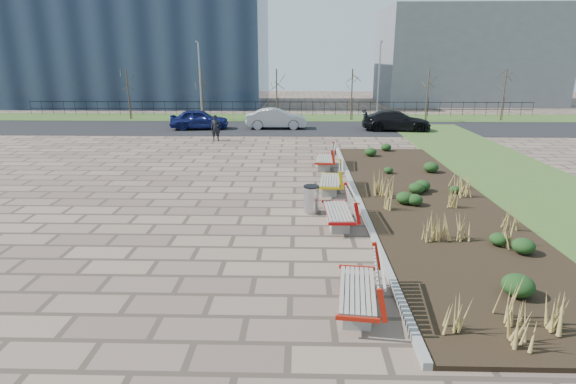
{
  "coord_description": "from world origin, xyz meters",
  "views": [
    {
      "loc": [
        1.83,
        -10.14,
        4.82
      ],
      "look_at": [
        1.5,
        3.0,
        0.9
      ],
      "focal_mm": 28.0,
      "sensor_mm": 36.0,
      "label": 1
    }
  ],
  "objects_px": {
    "pedestrian": "(216,128)",
    "lamp_west": "(200,82)",
    "lamp_east": "(379,82)",
    "bench_a": "(357,287)",
    "litter_bin": "(311,200)",
    "car_black": "(396,121)",
    "bench_b": "(338,209)",
    "bench_d": "(325,157)",
    "car_blue": "(199,119)",
    "car_silver": "(276,119)",
    "bench_c": "(330,179)"
  },
  "relations": [
    {
      "from": "bench_d",
      "to": "car_black",
      "type": "distance_m",
      "value": 12.42
    },
    {
      "from": "car_silver",
      "to": "car_blue",
      "type": "bearing_deg",
      "value": 92.46
    },
    {
      "from": "bench_c",
      "to": "car_black",
      "type": "distance_m",
      "value": 15.92
    },
    {
      "from": "bench_b",
      "to": "lamp_east",
      "type": "relative_size",
      "value": 0.35
    },
    {
      "from": "litter_bin",
      "to": "car_blue",
      "type": "relative_size",
      "value": 0.22
    },
    {
      "from": "bench_c",
      "to": "bench_b",
      "type": "bearing_deg",
      "value": -84.85
    },
    {
      "from": "bench_c",
      "to": "litter_bin",
      "type": "distance_m",
      "value": 2.57
    },
    {
      "from": "car_blue",
      "to": "lamp_west",
      "type": "distance_m",
      "value": 5.23
    },
    {
      "from": "bench_c",
      "to": "car_blue",
      "type": "distance_m",
      "value": 17.33
    },
    {
      "from": "bench_c",
      "to": "lamp_west",
      "type": "bearing_deg",
      "value": 119.52
    },
    {
      "from": "car_blue",
      "to": "bench_a",
      "type": "bearing_deg",
      "value": -168.25
    },
    {
      "from": "car_black",
      "to": "bench_b",
      "type": "bearing_deg",
      "value": 168.53
    },
    {
      "from": "car_black",
      "to": "litter_bin",
      "type": "bearing_deg",
      "value": 165.28
    },
    {
      "from": "litter_bin",
      "to": "car_black",
      "type": "distance_m",
      "value": 18.49
    },
    {
      "from": "bench_a",
      "to": "lamp_east",
      "type": "height_order",
      "value": "lamp_east"
    },
    {
      "from": "bench_c",
      "to": "car_silver",
      "type": "bearing_deg",
      "value": 105.32
    },
    {
      "from": "lamp_east",
      "to": "bench_a",
      "type": "bearing_deg",
      "value": -100.07
    },
    {
      "from": "pedestrian",
      "to": "lamp_east",
      "type": "height_order",
      "value": "lamp_east"
    },
    {
      "from": "bench_d",
      "to": "lamp_east",
      "type": "xyz_separation_m",
      "value": [
        5.0,
        16.06,
        2.54
      ]
    },
    {
      "from": "litter_bin",
      "to": "pedestrian",
      "type": "distance_m",
      "value": 14.24
    },
    {
      "from": "litter_bin",
      "to": "lamp_east",
      "type": "height_order",
      "value": "lamp_east"
    },
    {
      "from": "pedestrian",
      "to": "lamp_west",
      "type": "height_order",
      "value": "lamp_west"
    },
    {
      "from": "bench_a",
      "to": "car_silver",
      "type": "bearing_deg",
      "value": 103.27
    },
    {
      "from": "lamp_east",
      "to": "car_blue",
      "type": "bearing_deg",
      "value": -160.76
    },
    {
      "from": "bench_b",
      "to": "bench_c",
      "type": "distance_m",
      "value": 3.56
    },
    {
      "from": "car_blue",
      "to": "lamp_east",
      "type": "distance_m",
      "value": 14.18
    },
    {
      "from": "bench_c",
      "to": "lamp_east",
      "type": "relative_size",
      "value": 0.35
    },
    {
      "from": "litter_bin",
      "to": "car_black",
      "type": "height_order",
      "value": "car_black"
    },
    {
      "from": "car_blue",
      "to": "bench_b",
      "type": "bearing_deg",
      "value": -163.89
    },
    {
      "from": "lamp_west",
      "to": "lamp_east",
      "type": "relative_size",
      "value": 1.0
    },
    {
      "from": "bench_a",
      "to": "car_silver",
      "type": "distance_m",
      "value": 24.1
    },
    {
      "from": "bench_a",
      "to": "lamp_east",
      "type": "distance_m",
      "value": 28.72
    },
    {
      "from": "pedestrian",
      "to": "lamp_west",
      "type": "relative_size",
      "value": 0.26
    },
    {
      "from": "bench_a",
      "to": "car_black",
      "type": "height_order",
      "value": "car_black"
    },
    {
      "from": "bench_a",
      "to": "bench_c",
      "type": "distance_m",
      "value": 8.3
    },
    {
      "from": "bench_b",
      "to": "bench_d",
      "type": "relative_size",
      "value": 1.0
    },
    {
      "from": "bench_d",
      "to": "pedestrian",
      "type": "xyz_separation_m",
      "value": [
        -6.23,
        6.89,
        0.28
      ]
    },
    {
      "from": "bench_a",
      "to": "lamp_west",
      "type": "xyz_separation_m",
      "value": [
        -9.0,
        28.17,
        2.54
      ]
    },
    {
      "from": "bench_b",
      "to": "car_silver",
      "type": "xyz_separation_m",
      "value": [
        -2.81,
        19.2,
        0.22
      ]
    },
    {
      "from": "bench_b",
      "to": "litter_bin",
      "type": "relative_size",
      "value": 2.36
    },
    {
      "from": "bench_b",
      "to": "bench_c",
      "type": "relative_size",
      "value": 1.0
    },
    {
      "from": "pedestrian",
      "to": "car_black",
      "type": "relative_size",
      "value": 0.34
    },
    {
      "from": "bench_b",
      "to": "bench_c",
      "type": "bearing_deg",
      "value": 87.73
    },
    {
      "from": "bench_b",
      "to": "car_blue",
      "type": "distance_m",
      "value": 20.53
    },
    {
      "from": "bench_d",
      "to": "pedestrian",
      "type": "bearing_deg",
      "value": 138.03
    },
    {
      "from": "bench_a",
      "to": "litter_bin",
      "type": "distance_m",
      "value": 5.9
    },
    {
      "from": "car_silver",
      "to": "car_black",
      "type": "relative_size",
      "value": 0.91
    },
    {
      "from": "bench_b",
      "to": "lamp_west",
      "type": "xyz_separation_m",
      "value": [
        -9.0,
        23.43,
        2.54
      ]
    },
    {
      "from": "bench_a",
      "to": "bench_d",
      "type": "bearing_deg",
      "value": 96.59
    },
    {
      "from": "lamp_east",
      "to": "bench_d",
      "type": "bearing_deg",
      "value": -107.29
    }
  ]
}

